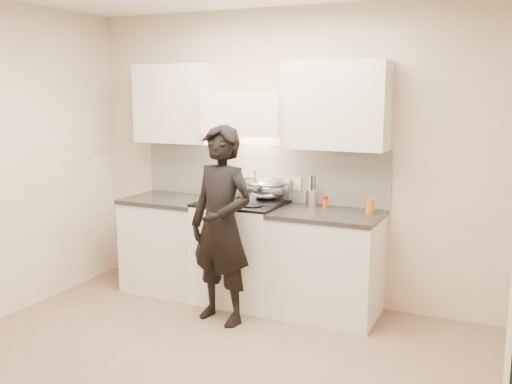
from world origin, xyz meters
TOP-DOWN VIEW (x-y plane):
  - ground_plane at (0.00, 0.00)m, footprint 4.00×4.00m
  - room_shell at (-0.06, 0.37)m, footprint 4.04×3.54m
  - stove at (-0.30, 1.42)m, footprint 0.76×0.65m
  - counter_right at (0.53, 1.43)m, footprint 0.92×0.67m
  - counter_left at (-1.08, 1.43)m, footprint 0.82×0.67m
  - wok at (-0.10, 1.57)m, footprint 0.41×0.50m
  - stock_pot at (-0.43, 1.28)m, footprint 0.36×0.26m
  - utensil_crock at (0.32, 1.61)m, footprint 0.11×0.11m
  - spice_jar at (0.45, 1.60)m, footprint 0.05×0.05m
  - oil_glass at (0.87, 1.51)m, footprint 0.07×0.07m
  - person at (-0.23, 0.91)m, footprint 0.68×0.52m

SIDE VIEW (x-z plane):
  - ground_plane at x=0.00m, z-range 0.00..0.00m
  - counter_right at x=0.53m, z-range 0.00..0.92m
  - counter_left at x=-1.08m, z-range 0.00..0.92m
  - stove at x=-0.30m, z-range 0.00..0.95m
  - person at x=-0.23m, z-range 0.00..1.68m
  - spice_jar at x=0.45m, z-range 0.92..1.02m
  - oil_glass at x=0.87m, z-range 0.92..1.05m
  - utensil_crock at x=0.32m, z-range 0.87..1.15m
  - stock_pot at x=-0.43m, z-range 0.96..1.13m
  - wok at x=-0.10m, z-range 0.90..1.23m
  - room_shell at x=-0.06m, z-range 0.25..2.95m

